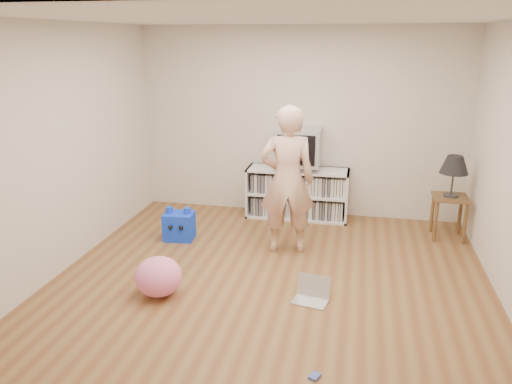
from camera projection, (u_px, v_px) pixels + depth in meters
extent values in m
plane|color=brown|center=(270.00, 282.00, 5.18)|extent=(4.50, 4.50, 0.00)
cube|color=beige|center=(300.00, 123.00, 6.90)|extent=(4.50, 0.02, 2.60)
cube|color=beige|center=(196.00, 256.00, 2.69)|extent=(4.50, 0.02, 2.60)
cube|color=beige|center=(60.00, 150.00, 5.24)|extent=(0.02, 4.50, 2.60)
cube|color=white|center=(272.00, 17.00, 4.41)|extent=(4.50, 4.50, 0.01)
cube|color=white|center=(299.00, 189.00, 7.16)|extent=(1.40, 0.03, 0.70)
cube|color=white|center=(250.00, 190.00, 7.10)|extent=(0.03, 0.45, 0.70)
cube|color=white|center=(347.00, 196.00, 6.83)|extent=(0.03, 0.45, 0.70)
cube|color=white|center=(297.00, 216.00, 7.06)|extent=(1.40, 0.45, 0.03)
cube|color=white|center=(297.00, 193.00, 6.96)|extent=(1.34, 0.45, 0.03)
cube|color=white|center=(298.00, 170.00, 6.86)|extent=(1.40, 0.45, 0.03)
cube|color=silver|center=(297.00, 193.00, 6.96)|extent=(1.26, 0.36, 0.64)
cube|color=gray|center=(298.00, 166.00, 6.85)|extent=(0.45, 0.35, 0.07)
cube|color=#9F9FA4|center=(299.00, 146.00, 6.76)|extent=(0.60, 0.52, 0.50)
cube|color=black|center=(296.00, 150.00, 6.52)|extent=(0.50, 0.01, 0.40)
cylinder|color=brown|center=(436.00, 222.00, 6.13)|extent=(0.04, 0.04, 0.52)
cylinder|color=brown|center=(465.00, 224.00, 6.06)|extent=(0.04, 0.04, 0.52)
cylinder|color=brown|center=(432.00, 213.00, 6.45)|extent=(0.04, 0.04, 0.52)
cylinder|color=brown|center=(460.00, 215.00, 6.38)|extent=(0.04, 0.04, 0.52)
cube|color=brown|center=(451.00, 197.00, 6.17)|extent=(0.42, 0.42, 0.03)
cylinder|color=#333333|center=(451.00, 195.00, 6.17)|extent=(0.18, 0.18, 0.02)
cylinder|color=#333333|center=(452.00, 182.00, 6.12)|extent=(0.02, 0.02, 0.32)
imported|color=beige|center=(287.00, 180.00, 5.71)|extent=(0.70, 0.53, 1.73)
cube|color=silver|center=(310.00, 301.00, 4.79)|extent=(0.37, 0.29, 0.01)
cube|color=silver|center=(314.00, 286.00, 4.85)|extent=(0.33, 0.13, 0.21)
cube|color=black|center=(314.00, 286.00, 4.85)|extent=(0.29, 0.10, 0.17)
cube|color=#465CBC|center=(315.00, 376.00, 3.73)|extent=(0.10, 0.11, 0.02)
cube|color=#0C37EE|center=(179.00, 226.00, 6.24)|extent=(0.38, 0.31, 0.34)
cylinder|color=#0C37EE|center=(169.00, 210.00, 6.19)|extent=(0.09, 0.09, 0.08)
cylinder|color=#0C37EE|center=(187.00, 211.00, 6.17)|extent=(0.09, 0.09, 0.08)
sphere|color=black|center=(170.00, 227.00, 6.10)|extent=(0.06, 0.06, 0.06)
sphere|color=black|center=(181.00, 228.00, 6.08)|extent=(0.06, 0.06, 0.06)
ellipsoid|color=pink|center=(158.00, 277.00, 4.87)|extent=(0.54, 0.54, 0.39)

